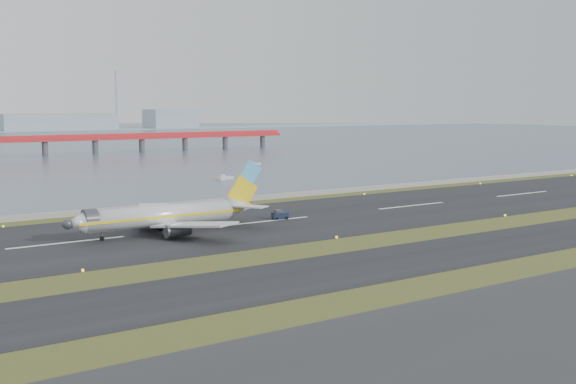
% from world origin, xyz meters
% --- Properties ---
extents(ground, '(1000.00, 1000.00, 0.00)m').
position_xyz_m(ground, '(0.00, 0.00, 0.00)').
color(ground, '#324017').
rests_on(ground, ground).
extents(taxiway_strip, '(1000.00, 18.00, 0.10)m').
position_xyz_m(taxiway_strip, '(0.00, -12.00, 0.05)').
color(taxiway_strip, black).
rests_on(taxiway_strip, ground).
extents(runway_strip, '(1000.00, 45.00, 0.10)m').
position_xyz_m(runway_strip, '(0.00, 30.00, 0.05)').
color(runway_strip, black).
rests_on(runway_strip, ground).
extents(seawall, '(1000.00, 2.50, 1.00)m').
position_xyz_m(seawall, '(0.00, 60.00, 0.50)').
color(seawall, gray).
rests_on(seawall, ground).
extents(red_pier, '(260.00, 5.00, 10.20)m').
position_xyz_m(red_pier, '(20.00, 250.00, 7.28)').
color(red_pier, red).
rests_on(red_pier, ground).
extents(airliner, '(38.52, 32.89, 12.80)m').
position_xyz_m(airliner, '(-22.06, 28.30, 3.46)').
color(airliner, silver).
rests_on(airliner, ground).
extents(pushback_tug, '(3.42, 2.36, 2.02)m').
position_xyz_m(pushback_tug, '(3.68, 30.70, 0.98)').
color(pushback_tug, '#121D33').
rests_on(pushback_tug, ground).
extents(workboat_near, '(7.23, 4.63, 1.68)m').
position_xyz_m(workboat_near, '(34.60, 107.88, 0.53)').
color(workboat_near, silver).
rests_on(workboat_near, ground).
extents(workboat_far, '(6.56, 3.40, 1.52)m').
position_xyz_m(workboat_far, '(72.07, 150.76, 0.48)').
color(workboat_far, silver).
rests_on(workboat_far, ground).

